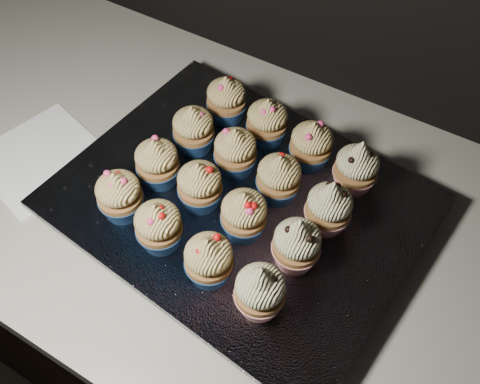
{
  "coord_description": "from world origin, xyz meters",
  "views": [
    {
      "loc": [
        0.48,
        1.3,
        1.55
      ],
      "look_at": [
        0.25,
        1.68,
        0.95
      ],
      "focal_mm": 40.0,
      "sensor_mm": 36.0,
      "label": 1
    }
  ],
  "objects": [
    {
      "name": "cabinet",
      "position": [
        0.0,
        1.7,
        0.43
      ],
      "size": [
        2.4,
        0.6,
        0.86
      ],
      "primitive_type": "cube",
      "color": "black",
      "rests_on": "ground"
    },
    {
      "name": "worktop",
      "position": [
        0.0,
        1.7,
        0.88
      ],
      "size": [
        2.44,
        0.64,
        0.04
      ],
      "primitive_type": "cube",
      "color": "beige",
      "rests_on": "cabinet"
    },
    {
      "name": "napkin",
      "position": [
        -0.08,
        1.61,
        0.9
      ],
      "size": [
        0.21,
        0.21,
        0.0
      ],
      "primitive_type": "cube",
      "rotation": [
        0.0,
        0.0,
        -0.26
      ],
      "color": "white",
      "rests_on": "worktop"
    },
    {
      "name": "baking_tray",
      "position": [
        0.25,
        1.68,
        0.91
      ],
      "size": [
        0.49,
        0.39,
        0.02
      ],
      "primitive_type": "cube",
      "rotation": [
        0.0,
        0.0,
        -0.11
      ],
      "color": "black",
      "rests_on": "worktop"
    },
    {
      "name": "foil_lining",
      "position": [
        0.25,
        1.68,
        0.93
      ],
      "size": [
        0.53,
        0.44,
        0.01
      ],
      "primitive_type": "cube",
      "rotation": [
        0.0,
        0.0,
        -0.11
      ],
      "color": "silver",
      "rests_on": "baking_tray"
    },
    {
      "name": "cupcake_0",
      "position": [
        0.12,
        1.58,
        0.97
      ],
      "size": [
        0.06,
        0.06,
        0.08
      ],
      "color": "navy",
      "rests_on": "foil_lining"
    },
    {
      "name": "cupcake_1",
      "position": [
        0.19,
        1.57,
        0.97
      ],
      "size": [
        0.06,
        0.06,
        0.08
      ],
      "color": "navy",
      "rests_on": "foil_lining"
    },
    {
      "name": "cupcake_2",
      "position": [
        0.27,
        1.56,
        0.97
      ],
      "size": [
        0.06,
        0.06,
        0.08
      ],
      "color": "navy",
      "rests_on": "foil_lining"
    },
    {
      "name": "cupcake_3",
      "position": [
        0.35,
        1.56,
        0.97
      ],
      "size": [
        0.06,
        0.06,
        0.1
      ],
      "color": "#AE182A",
      "rests_on": "foil_lining"
    },
    {
      "name": "cupcake_4",
      "position": [
        0.13,
        1.65,
        0.97
      ],
      "size": [
        0.06,
        0.06,
        0.08
      ],
      "color": "navy",
      "rests_on": "foil_lining"
    },
    {
      "name": "cupcake_5",
      "position": [
        0.2,
        1.65,
        0.97
      ],
      "size": [
        0.06,
        0.06,
        0.08
      ],
      "color": "navy",
      "rests_on": "foil_lining"
    },
    {
      "name": "cupcake_6",
      "position": [
        0.28,
        1.64,
        0.97
      ],
      "size": [
        0.06,
        0.06,
        0.08
      ],
      "color": "navy",
      "rests_on": "foil_lining"
    },
    {
      "name": "cupcake_7",
      "position": [
        0.36,
        1.64,
        0.97
      ],
      "size": [
        0.06,
        0.06,
        0.1
      ],
      "color": "#AE182A",
      "rests_on": "foil_lining"
    },
    {
      "name": "cupcake_8",
      "position": [
        0.14,
        1.73,
        0.97
      ],
      "size": [
        0.06,
        0.06,
        0.08
      ],
      "color": "navy",
      "rests_on": "foil_lining"
    },
    {
      "name": "cupcake_9",
      "position": [
        0.21,
        1.73,
        0.97
      ],
      "size": [
        0.06,
        0.06,
        0.08
      ],
      "color": "navy",
      "rests_on": "foil_lining"
    },
    {
      "name": "cupcake_10",
      "position": [
        0.29,
        1.72,
        0.97
      ],
      "size": [
        0.06,
        0.06,
        0.08
      ],
      "color": "navy",
      "rests_on": "foil_lining"
    },
    {
      "name": "cupcake_11",
      "position": [
        0.37,
        1.71,
        0.97
      ],
      "size": [
        0.06,
        0.06,
        0.1
      ],
      "color": "#AE182A",
      "rests_on": "foil_lining"
    },
    {
      "name": "cupcake_12",
      "position": [
        0.14,
        1.81,
        0.97
      ],
      "size": [
        0.06,
        0.06,
        0.08
      ],
      "color": "navy",
      "rests_on": "foil_lining"
    },
    {
      "name": "cupcake_13",
      "position": [
        0.22,
        1.8,
        0.97
      ],
      "size": [
        0.06,
        0.06,
        0.08
      ],
      "color": "navy",
      "rests_on": "foil_lining"
    },
    {
      "name": "cupcake_14",
      "position": [
        0.3,
        1.8,
        0.97
      ],
      "size": [
        0.06,
        0.06,
        0.08
      ],
      "color": "navy",
      "rests_on": "foil_lining"
    },
    {
      "name": "cupcake_15",
      "position": [
        0.37,
        1.79,
        0.97
      ],
      "size": [
        0.06,
        0.06,
        0.1
      ],
      "color": "#AE182A",
      "rests_on": "foil_lining"
    }
  ]
}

